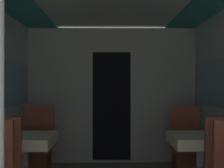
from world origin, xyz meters
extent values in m
cube|color=#A8A8A3|center=(0.00, 4.18, 1.13)|extent=(2.83, 0.08, 2.27)
cube|color=black|center=(0.00, 4.14, 0.95)|extent=(0.64, 0.01, 1.82)
cylinder|color=silver|center=(-0.63, 0.60, 1.13)|extent=(0.04, 0.04, 2.27)
cylinder|color=#B7B7BC|center=(-1.02, 2.44, 0.37)|extent=(0.11, 0.11, 0.70)
cube|color=#B2B2B7|center=(-1.02, 2.44, 0.73)|extent=(0.66, 0.66, 0.02)
cube|color=beige|center=(-1.02, 2.44, 0.68)|extent=(0.70, 0.70, 0.12)
cube|color=brown|center=(-1.02, 3.05, 0.21)|extent=(0.35, 0.35, 0.43)
cube|color=brown|center=(-1.02, 3.05, 0.45)|extent=(0.41, 0.41, 0.05)
cube|color=brown|center=(-1.02, 3.24, 0.75)|extent=(0.41, 0.04, 0.55)
cylinder|color=#B7B7BC|center=(1.02, 2.44, 0.37)|extent=(0.11, 0.11, 0.70)
cube|color=#B2B2B7|center=(1.02, 2.44, 0.73)|extent=(0.66, 0.66, 0.02)
cube|color=beige|center=(1.02, 2.44, 0.68)|extent=(0.70, 0.70, 0.12)
cube|color=brown|center=(1.02, 3.05, 0.21)|extent=(0.35, 0.35, 0.43)
cube|color=brown|center=(1.02, 3.05, 0.45)|extent=(0.41, 0.41, 0.05)
cube|color=brown|center=(1.02, 3.24, 0.75)|extent=(0.41, 0.04, 0.55)
camera|label=1|loc=(-0.03, -1.11, 1.31)|focal=50.00mm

